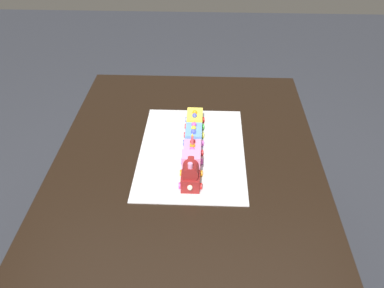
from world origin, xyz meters
name	(u,v)px	position (x,y,z in m)	size (l,w,h in m)	color
ground_plane	(188,283)	(0.00, 0.00, 0.00)	(8.00, 8.00, 0.00)	#2D3038
dining_table	(187,181)	(0.00, 0.00, 0.63)	(1.40, 1.00, 0.74)	black
cake_board	(192,151)	(0.05, -0.02, 0.74)	(0.60, 0.40, 0.00)	silver
cake_locomotive	(191,171)	(-0.13, -0.02, 0.79)	(0.14, 0.08, 0.12)	maroon
cake_car_hopper_bubblegum	(192,153)	(0.00, -0.02, 0.77)	(0.10, 0.08, 0.07)	pink
cake_car_gondola_sky_blue	(194,135)	(0.12, -0.02, 0.77)	(0.10, 0.08, 0.07)	#669EEA
cake_car_flatbed_lemon	(195,119)	(0.23, -0.02, 0.77)	(0.10, 0.08, 0.07)	#F4E04C
birthday_candle	(192,139)	(-0.01, -0.02, 0.84)	(0.01, 0.01, 0.05)	#F24C59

